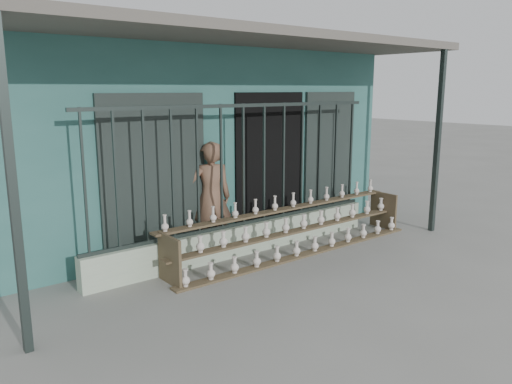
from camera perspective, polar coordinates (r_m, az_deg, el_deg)
ground at (r=6.72m, az=5.35°, el=-9.76°), size 60.00×60.00×0.00m
workshop_building at (r=9.80m, az=-11.81°, el=6.59°), size 7.40×6.60×3.21m
parapet_wall at (r=7.59m, az=-1.41°, el=-5.38°), size 5.00×0.20×0.45m
security_fence at (r=7.33m, az=-1.45°, el=3.04°), size 5.00×0.04×1.80m
shelf_rack at (r=7.66m, az=4.52°, el=-4.19°), size 4.50×0.68×0.85m
elderly_woman at (r=7.53m, az=-5.17°, el=-0.63°), size 0.73×0.62×1.70m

